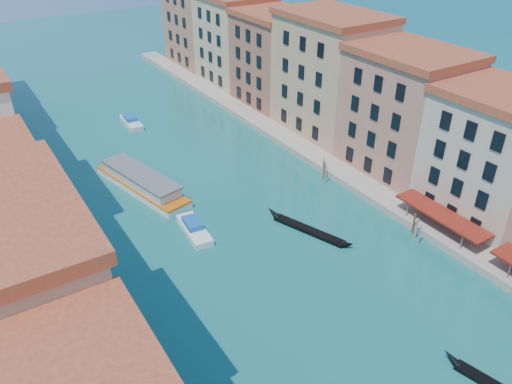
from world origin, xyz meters
The scene contains 7 objects.
right_bank_palazzos centered at (30.00, 65.00, 9.75)m, with size 12.80×128.40×21.00m.
quay centered at (22.00, 65.00, 0.50)m, with size 4.00×140.00×1.00m, color #AB9B8A.
mooring_poles_right centered at (19.10, 28.80, 1.30)m, with size 1.44×54.24×3.20m.
vaporetto_far centered at (-5.26, 69.75, 1.22)m, with size 8.09×18.75×2.72m.
gondola_far centered at (8.64, 48.48, 0.39)m, with size 5.52×12.87×1.89m.
motorboat_mid centered at (-3.66, 55.99, 0.60)m, with size 3.08×7.64×1.54m.
motorboat_far centered at (1.90, 93.62, 0.61)m, with size 2.79×7.64×1.56m.
Camera 1 is at (-24.84, 7.92, 37.06)m, focal length 35.00 mm.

